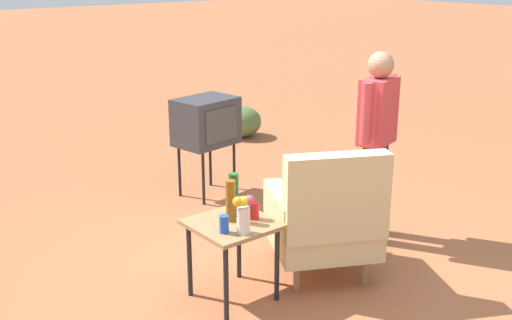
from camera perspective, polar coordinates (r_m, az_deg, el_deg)
The scene contains 11 objects.
ground_plane at distance 5.02m, azimuth 4.65°, elevation -10.35°, with size 60.00×60.00×0.00m, color #A05B38.
armchair at distance 4.80m, azimuth 6.36°, elevation -5.17°, with size 1.03×1.04×1.06m.
side_table at distance 4.48m, azimuth -2.13°, elevation -6.63°, with size 0.56×0.56×0.59m.
tv_on_stand at distance 6.43m, azimuth -4.54°, elevation 3.42°, with size 0.66×0.53×1.03m.
person_standing at distance 5.45m, azimuth 10.85°, elevation 2.28°, with size 0.55×0.32×1.64m.
bottle_wine_green at distance 4.50m, azimuth -2.03°, elevation -3.17°, with size 0.07×0.07×0.32m, color #1E5623.
soda_can_red at distance 4.48m, azimuth -0.14°, elevation -4.60°, with size 0.07×0.07×0.12m, color red.
bottle_tall_amber at distance 4.42m, azimuth -2.31°, elevation -3.70°, with size 0.07×0.07×0.30m, color brown.
soda_can_blue at distance 4.27m, azimuth -2.90°, elevation -5.80°, with size 0.07×0.07×0.12m, color blue.
flower_vase at distance 4.22m, azimuth -1.15°, elevation -4.78°, with size 0.15×0.10×0.27m.
shrub_mid at distance 8.78m, azimuth -1.33°, elevation 3.49°, with size 0.56×0.56×0.43m, color #516B38.
Camera 1 is at (3.08, 3.20, 2.34)m, focal length 44.28 mm.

